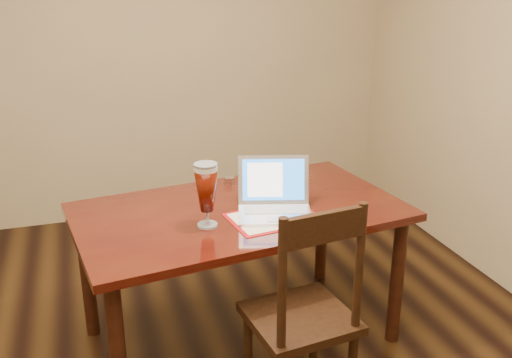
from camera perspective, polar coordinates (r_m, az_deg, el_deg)
name	(u,v)px	position (r m, az deg, el deg)	size (l,w,h in m)	color
room_shell	(145,20)	(2.03, -11.09, 15.30)	(4.51, 5.01, 2.71)	#C8B385
dining_table	(240,223)	(2.95, -1.60, -4.45)	(1.76, 1.14, 1.09)	#491409
dining_chair	(304,315)	(2.59, 4.83, -13.44)	(0.49, 0.47, 1.05)	black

